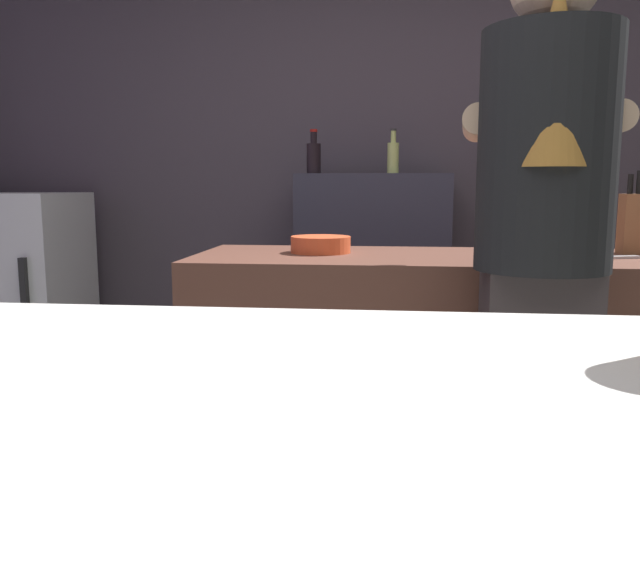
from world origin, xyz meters
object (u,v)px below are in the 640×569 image
object	(u,v)px
bartender	(542,238)
chefs_knife	(604,258)
bottle_vinegar	(314,157)
bottle_soy	(393,156)
mixing_bowl	(321,245)
knife_block	(636,223)
mini_fridge	(13,299)

from	to	relation	value
bartender	chefs_knife	distance (m)	0.50
bottle_vinegar	bottle_soy	xyz separation A→B (m)	(0.39, 0.02, 0.00)
mixing_bowl	chefs_knife	world-z (taller)	mixing_bowl
bartender	mixing_bowl	bearing A→B (deg)	57.68
bartender	mixing_bowl	xyz separation A→B (m)	(-0.62, 0.50, -0.07)
mixing_bowl	knife_block	bearing A→B (deg)	4.23
mini_fridge	knife_block	size ratio (longest dim) A/B	3.99
mini_fridge	bottle_soy	size ratio (longest dim) A/B	5.12
mixing_bowl	chefs_knife	distance (m)	0.91
bottle_vinegar	mixing_bowl	bearing A→B (deg)	-81.97
chefs_knife	knife_block	bearing A→B (deg)	31.37
chefs_knife	mixing_bowl	bearing A→B (deg)	157.32
knife_block	chefs_knife	xyz separation A→B (m)	(-0.15, -0.17, -0.10)
bartender	bottle_vinegar	distance (m)	1.75
bottle_soy	mixing_bowl	bearing A→B (deg)	-102.83
mixing_bowl	bottle_vinegar	bearing A→B (deg)	98.03
mini_fridge	mixing_bowl	size ratio (longest dim) A/B	5.40
bottle_vinegar	mini_fridge	bearing A→B (deg)	-176.49
bartender	bottle_soy	bearing A→B (deg)	19.93
bartender	knife_block	size ratio (longest dim) A/B	6.29
knife_block	chefs_knife	size ratio (longest dim) A/B	1.15
mini_fridge	bottle_soy	distance (m)	2.10
knife_block	bottle_vinegar	world-z (taller)	bottle_vinegar
mini_fridge	mixing_bowl	world-z (taller)	mini_fridge
mixing_bowl	chefs_knife	size ratio (longest dim) A/B	0.85
knife_block	chefs_knife	world-z (taller)	knife_block
mixing_bowl	bottle_vinegar	distance (m)	1.11
chefs_knife	bottle_vinegar	xyz separation A→B (m)	(-1.05, 1.14, 0.36)
mixing_bowl	bottle_vinegar	xyz separation A→B (m)	(-0.15, 1.05, 0.34)
bartender	mixing_bowl	world-z (taller)	bartender
bottle_vinegar	bottle_soy	bearing A→B (deg)	2.67
mini_fridge	knife_block	world-z (taller)	knife_block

